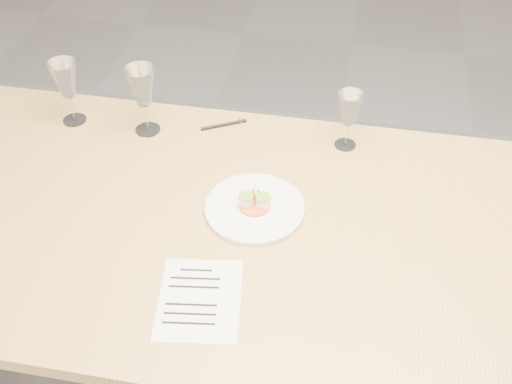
% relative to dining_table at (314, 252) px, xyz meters
% --- Properties ---
extents(dining_table, '(2.40, 1.00, 0.75)m').
position_rel_dining_table_xyz_m(dining_table, '(0.00, 0.00, 0.00)').
color(dining_table, tan).
rests_on(dining_table, ground).
extents(dinner_plate, '(0.27, 0.27, 0.07)m').
position_rel_dining_table_xyz_m(dinner_plate, '(-0.17, 0.06, 0.08)').
color(dinner_plate, white).
rests_on(dinner_plate, dining_table).
extents(recipe_sheet, '(0.23, 0.27, 0.00)m').
position_rel_dining_table_xyz_m(recipe_sheet, '(-0.25, -0.26, 0.07)').
color(recipe_sheet, white).
rests_on(recipe_sheet, dining_table).
extents(ballpoint_pen, '(0.14, 0.08, 0.01)m').
position_rel_dining_table_xyz_m(ballpoint_pen, '(-0.34, 0.42, 0.07)').
color(ballpoint_pen, black).
rests_on(ballpoint_pen, dining_table).
extents(wine_glass_0, '(0.08, 0.08, 0.21)m').
position_rel_dining_table_xyz_m(wine_glass_0, '(-0.81, 0.36, 0.22)').
color(wine_glass_0, white).
rests_on(wine_glass_0, dining_table).
extents(wine_glass_1, '(0.09, 0.09, 0.22)m').
position_rel_dining_table_xyz_m(wine_glass_1, '(-0.57, 0.35, 0.22)').
color(wine_glass_1, white).
rests_on(wine_glass_1, dining_table).
extents(wine_glass_2, '(0.07, 0.07, 0.19)m').
position_rel_dining_table_xyz_m(wine_glass_2, '(0.05, 0.39, 0.20)').
color(wine_glass_2, white).
rests_on(wine_glass_2, dining_table).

